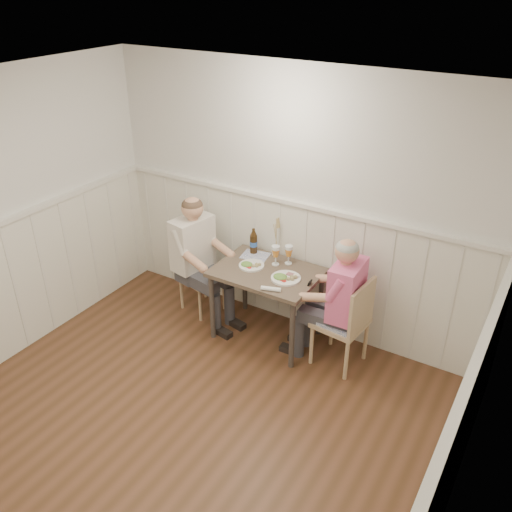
# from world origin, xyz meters

# --- Properties ---
(ground_plane) EXTENTS (4.50, 4.50, 0.00)m
(ground_plane) POSITION_xyz_m (0.00, 0.00, 0.00)
(ground_plane) COLOR #4D301B
(room_shell) EXTENTS (4.04, 4.54, 2.60)m
(room_shell) POSITION_xyz_m (0.00, 0.00, 1.52)
(room_shell) COLOR silver
(room_shell) RESTS_ON ground
(wainscot) EXTENTS (4.00, 4.49, 1.34)m
(wainscot) POSITION_xyz_m (0.00, 0.69, 0.69)
(wainscot) COLOR white
(wainscot) RESTS_ON ground
(dining_table) EXTENTS (0.98, 0.70, 0.75)m
(dining_table) POSITION_xyz_m (-0.06, 1.84, 0.65)
(dining_table) COLOR brown
(dining_table) RESTS_ON ground
(chair_right) EXTENTS (0.47, 0.47, 0.90)m
(chair_right) POSITION_xyz_m (0.77, 1.83, 0.49)
(chair_right) COLOR tan
(chair_right) RESTS_ON ground
(chair_left) EXTENTS (0.46, 0.46, 0.80)m
(chair_left) POSITION_xyz_m (-0.93, 1.92, 0.43)
(chair_left) COLOR tan
(chair_left) RESTS_ON ground
(man_in_pink) EXTENTS (0.61, 0.43, 1.30)m
(man_in_pink) POSITION_xyz_m (0.71, 1.83, 0.55)
(man_in_pink) COLOR #3F3F47
(man_in_pink) RESTS_ON ground
(diner_cream) EXTENTS (0.68, 0.49, 1.36)m
(diner_cream) POSITION_xyz_m (-0.87, 1.80, 0.57)
(diner_cream) COLOR #3F3F47
(diner_cream) RESTS_ON ground
(plate_man) EXTENTS (0.28, 0.28, 0.07)m
(plate_man) POSITION_xyz_m (0.16, 1.79, 0.77)
(plate_man) COLOR white
(plate_man) RESTS_ON dining_table
(plate_diner) EXTENTS (0.24, 0.24, 0.06)m
(plate_diner) POSITION_xyz_m (-0.24, 1.83, 0.77)
(plate_diner) COLOR white
(plate_diner) RESTS_ON dining_table
(beer_glass_a) EXTENTS (0.08, 0.08, 0.19)m
(beer_glass_a) POSITION_xyz_m (0.05, 2.07, 0.88)
(beer_glass_a) COLOR silver
(beer_glass_a) RESTS_ON dining_table
(beer_glass_b) EXTENTS (0.08, 0.08, 0.20)m
(beer_glass_b) POSITION_xyz_m (-0.05, 1.98, 0.88)
(beer_glass_b) COLOR silver
(beer_glass_b) RESTS_ON dining_table
(beer_bottle) EXTENTS (0.08, 0.08, 0.27)m
(beer_bottle) POSITION_xyz_m (-0.35, 2.08, 0.87)
(beer_bottle) COLOR #31200E
(beer_bottle) RESTS_ON dining_table
(rolled_napkin) EXTENTS (0.18, 0.09, 0.04)m
(rolled_napkin) POSITION_xyz_m (0.15, 1.55, 0.77)
(rolled_napkin) COLOR white
(rolled_napkin) RESTS_ON dining_table
(grass_vase) EXTENTS (0.05, 0.05, 0.44)m
(grass_vase) POSITION_xyz_m (-0.15, 2.15, 0.95)
(grass_vase) COLOR silver
(grass_vase) RESTS_ON dining_table
(gingham_mat) EXTENTS (0.29, 0.25, 0.01)m
(gingham_mat) POSITION_xyz_m (-0.31, 2.04, 0.75)
(gingham_mat) COLOR #58639F
(gingham_mat) RESTS_ON dining_table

